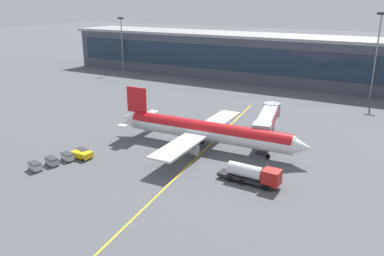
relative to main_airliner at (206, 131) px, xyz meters
name	(u,v)px	position (x,y,z in m)	size (l,w,h in m)	color
ground_plane	(174,150)	(-4.87, -4.75, -3.70)	(700.00, 700.00, 0.00)	#515459
apron_lead_in_line	(202,152)	(0.50, -2.75, -3.69)	(0.30, 80.00, 0.01)	yellow
terminal_building	(304,61)	(0.24, 74.48, 4.79)	(199.61, 21.79, 16.94)	#424751
main_airliner	(206,131)	(0.00, 0.00, 0.00)	(42.97, 34.09, 11.13)	white
jet_bridge	(268,119)	(9.22, 11.02, 1.01)	(7.45, 19.74, 6.40)	#B2B7BC
fuel_tanker	(253,174)	(14.66, -11.00, -1.95)	(10.86, 2.91, 3.25)	#232326
pushback_tug	(82,154)	(-18.30, -17.17, -2.85)	(3.84, 2.37, 1.40)	yellow
baggage_cart_0	(35,166)	(-21.54, -25.52, -2.92)	(2.95, 2.19, 1.48)	#B2B7BC
baggage_cart_1	(52,161)	(-20.73, -22.43, -2.92)	(2.95, 2.19, 1.48)	gray
baggage_cart_2	(68,157)	(-19.91, -19.33, -2.92)	(2.95, 2.19, 1.48)	#B2B7BC
baggage_cart_3	(82,152)	(-19.10, -16.24, -2.92)	(2.95, 2.19, 1.48)	#B2B7BC
apron_light_mast_1	(122,40)	(-73.36, 62.52, 9.46)	(2.80, 0.50, 22.38)	gray
apron_light_mast_2	(377,50)	(24.49, 62.52, 11.28)	(2.80, 0.50, 25.91)	gray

